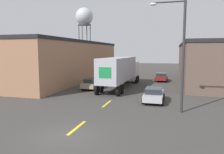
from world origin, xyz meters
TOP-DOWN VIEW (x-y plane):
  - ground_plane at (0.00, 0.00)m, footprint 160.00×160.00m
  - road_centerline at (0.00, 8.06)m, footprint 0.20×15.91m
  - warehouse_left at (-13.40, 23.06)m, footprint 12.62×29.88m
  - warehouse_right at (11.22, 26.66)m, footprint 8.26×25.45m
  - semi_truck at (-0.81, 17.22)m, footprint 3.24×13.07m
  - parked_car_right_far at (4.13, 25.27)m, footprint 1.95×4.14m
  - parked_car_right_mid at (4.13, 10.05)m, footprint 1.95×4.14m
  - parked_car_left_far at (-4.13, 15.36)m, footprint 1.95×4.14m
  - water_tower at (-21.14, 54.25)m, footprint 5.45×5.45m
  - street_lamp at (6.24, 6.86)m, footprint 2.75×0.32m

SIDE VIEW (x-z plane):
  - ground_plane at x=0.00m, z-range 0.00..0.00m
  - road_centerline at x=0.00m, z-range 0.00..0.01m
  - parked_car_right_far at x=4.13m, z-range 0.03..1.39m
  - parked_car_right_mid at x=4.13m, z-range 0.03..1.39m
  - parked_car_left_far at x=-4.13m, z-range 0.03..1.39m
  - semi_truck at x=-0.81m, z-range 0.39..4.44m
  - warehouse_right at x=11.22m, z-range 0.01..6.20m
  - warehouse_left at x=-13.40m, z-range 0.00..6.54m
  - street_lamp at x=6.24m, z-range 0.68..9.41m
  - water_tower at x=-21.14m, z-range 6.18..24.58m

